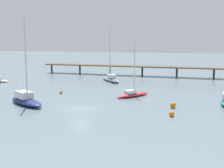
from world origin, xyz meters
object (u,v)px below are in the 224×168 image
mooring_buoy_outer (61,92)px  mooring_buoy_near (172,114)px  pier (186,65)px  sailboat_red (132,93)px  sailboat_navy (26,99)px  mooring_buoy_far (173,105)px  sailboat_gray (111,78)px

mooring_buoy_outer → mooring_buoy_near: 23.40m
pier → sailboat_red: bearing=-102.4°
pier → mooring_buoy_near: 42.28m
sailboat_navy → mooring_buoy_far: 21.63m
sailboat_red → mooring_buoy_far: 10.19m
pier → mooring_buoy_near: bearing=-88.2°
pier → sailboat_red: 31.15m
mooring_buoy_near → sailboat_navy: bearing=177.9°
sailboat_navy → mooring_buoy_far: size_ratio=15.12×
pier → sailboat_red: size_ratio=5.98×
sailboat_gray → mooring_buoy_outer: size_ratio=23.23×
mooring_buoy_near → mooring_buoy_far: 5.02m
pier → sailboat_navy: (-20.30, -41.37, -2.55)m
pier → mooring_buoy_outer: bearing=-121.8°
mooring_buoy_outer → mooring_buoy_far: (20.44, -5.63, 0.15)m
sailboat_gray → sailboat_navy: sailboat_gray is taller
sailboat_red → mooring_buoy_near: size_ratio=13.62×
sailboat_navy → sailboat_red: bearing=39.0°
mooring_buoy_near → mooring_buoy_far: bearing=94.6°
sailboat_gray → mooring_buoy_near: 34.25m
sailboat_navy → mooring_buoy_outer: bearing=85.5°
sailboat_red → pier: bearing=77.6°
pier → sailboat_gray: size_ratio=4.45×
sailboat_gray → pier: bearing=38.2°
mooring_buoy_near → mooring_buoy_far: size_ratio=0.83×
sailboat_gray → sailboat_navy: bearing=-98.2°
pier → mooring_buoy_far: pier is taller
mooring_buoy_near → sailboat_red: bearing=123.9°
sailboat_gray → mooring_buoy_near: sailboat_gray is taller
pier → sailboat_red: (-6.64, -30.31, -2.78)m
mooring_buoy_far → sailboat_gray: bearing=125.0°
sailboat_red → sailboat_gray: 20.02m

